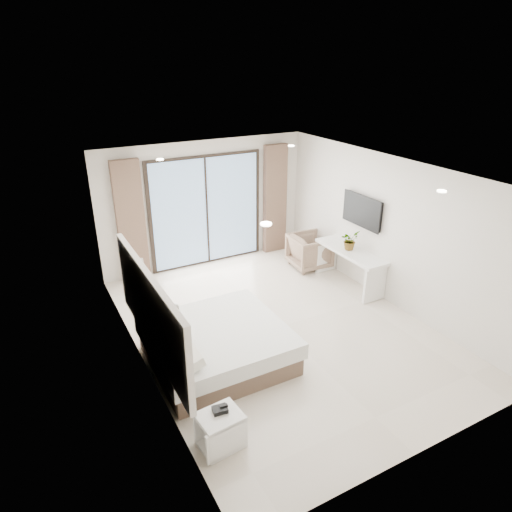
% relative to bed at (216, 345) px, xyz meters
% --- Properties ---
extents(ground, '(6.20, 6.20, 0.00)m').
position_rel_bed_xyz_m(ground, '(1.32, 0.36, -0.29)').
color(ground, beige).
rests_on(ground, ground).
extents(room_shell, '(4.62, 6.22, 2.72)m').
position_rel_bed_xyz_m(room_shell, '(1.12, 1.08, 1.29)').
color(room_shell, silver).
rests_on(room_shell, ground).
extents(bed, '(1.98, 1.89, 0.69)m').
position_rel_bed_xyz_m(bed, '(0.00, 0.00, 0.00)').
color(bed, brown).
rests_on(bed, ground).
extents(nightstand, '(0.54, 0.46, 0.46)m').
position_rel_bed_xyz_m(nightstand, '(-0.62, -1.52, -0.06)').
color(nightstand, white).
rests_on(nightstand, ground).
extents(phone, '(0.19, 0.16, 0.06)m').
position_rel_bed_xyz_m(phone, '(-0.60, -1.47, 0.20)').
color(phone, black).
rests_on(phone, nightstand).
extents(console_desk, '(0.52, 1.67, 0.77)m').
position_rel_bed_xyz_m(console_desk, '(3.36, 1.04, 0.27)').
color(console_desk, white).
rests_on(console_desk, ground).
extents(plant, '(0.44, 0.46, 0.30)m').
position_rel_bed_xyz_m(plant, '(3.36, 1.10, 0.63)').
color(plant, '#33662D').
rests_on(plant, console_desk).
extents(armchair, '(0.80, 0.85, 0.81)m').
position_rel_bed_xyz_m(armchair, '(3.17, 2.14, 0.11)').
color(armchair, '#937C60').
rests_on(armchair, ground).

